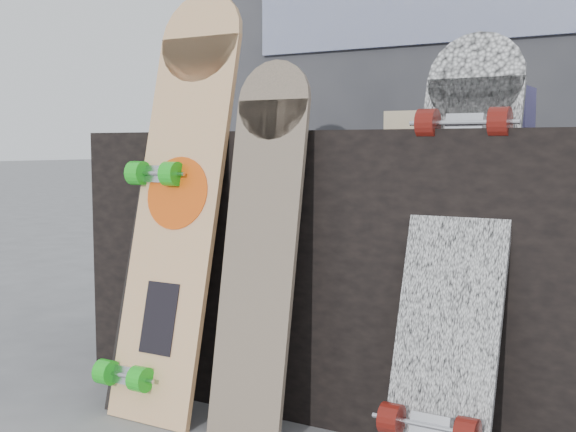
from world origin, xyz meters
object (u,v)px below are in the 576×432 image
Objects in this scene: longboard_geisha at (180,187)px; longboard_cascadia at (456,240)px; skateboard_dark at (152,255)px; longboard_celtic at (261,237)px; vendor_table at (361,265)px.

longboard_cascadia is at bearing 1.92° from longboard_geisha.
skateboard_dark is at bearing -176.08° from longboard_cascadia.
skateboard_dark is (-0.38, 0.02, -0.08)m from longboard_celtic.
vendor_table is at bearing 140.38° from longboard_cascadia.
longboard_celtic is at bearing -2.59° from skateboard_dark.
longboard_cascadia is at bearing -39.62° from vendor_table.
longboard_geisha is at bearing -139.66° from vendor_table.
longboard_celtic is 0.39m from skateboard_dark.
vendor_table is at bearing 37.99° from skateboard_dark.
longboard_cascadia is (0.80, 0.03, -0.10)m from longboard_geisha.
skateboard_dark is at bearing 177.41° from longboard_celtic.
longboard_geisha is 1.16× the size of longboard_cascadia.
skateboard_dark is (-0.08, -0.03, -0.20)m from longboard_geisha.
longboard_geisha is at bearing -178.08° from longboard_cascadia.
longboard_geisha is 0.33m from longboard_celtic.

